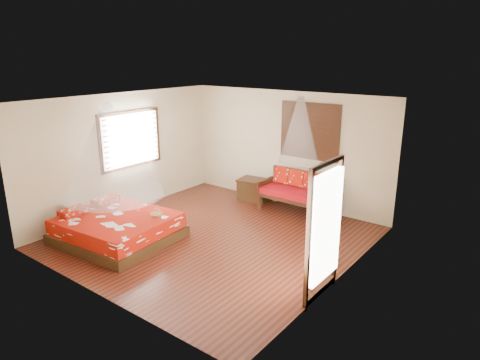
% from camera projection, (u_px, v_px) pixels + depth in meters
% --- Properties ---
extents(room, '(5.54, 5.54, 2.84)m').
position_uv_depth(room, '(213.00, 172.00, 8.41)').
color(room, black).
rests_on(room, ground).
extents(bed, '(2.30, 2.11, 0.64)m').
position_uv_depth(bed, '(117.00, 228.00, 8.66)').
color(bed, black).
rests_on(bed, floor).
extents(daybed, '(1.86, 0.83, 0.96)m').
position_uv_depth(daybed, '(300.00, 191.00, 10.10)').
color(daybed, black).
rests_on(daybed, floor).
extents(storage_chest, '(0.85, 0.67, 0.54)m').
position_uv_depth(storage_chest, '(254.00, 189.00, 11.03)').
color(storage_chest, black).
rests_on(storage_chest, floor).
extents(shutter_panel, '(1.52, 0.06, 1.32)m').
position_uv_depth(shutter_panel, '(310.00, 131.00, 9.96)').
color(shutter_panel, black).
rests_on(shutter_panel, wall_back).
extents(window_left, '(0.10, 1.74, 1.34)m').
position_uv_depth(window_left, '(131.00, 139.00, 10.05)').
color(window_left, black).
rests_on(window_left, wall_left).
extents(glazed_door, '(0.08, 1.02, 2.16)m').
position_uv_depth(glazed_door, '(323.00, 231.00, 6.47)').
color(glazed_door, black).
rests_on(glazed_door, floor).
extents(wine_tray, '(0.27, 0.27, 0.22)m').
position_uv_depth(wine_tray, '(157.00, 212.00, 8.66)').
color(wine_tray, brown).
rests_on(wine_tray, bed).
extents(mosquito_net_main, '(1.96, 1.96, 1.80)m').
position_uv_depth(mosquito_net_main, '(111.00, 151.00, 8.20)').
color(mosquito_net_main, white).
rests_on(mosquito_net_main, ceiling).
extents(mosquito_net_daybed, '(0.89, 0.89, 1.50)m').
position_uv_depth(mosquito_net_daybed, '(300.00, 130.00, 9.58)').
color(mosquito_net_daybed, white).
rests_on(mosquito_net_daybed, ceiling).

